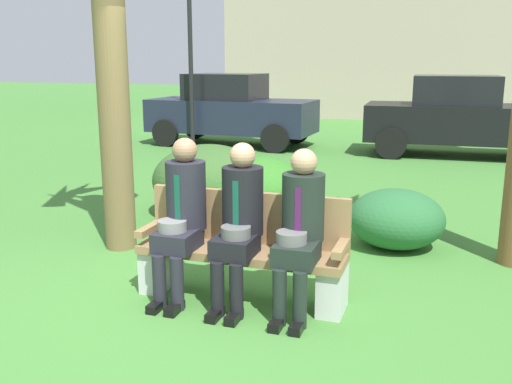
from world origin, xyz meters
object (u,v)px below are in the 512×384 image
object	(u,v)px
seated_man_left	(182,211)
seated_man_middle	(239,217)
park_bench	(243,251)
shrub_far_lawn	(209,180)
seated_man_right	(300,224)
street_lamp	(190,40)
shrub_mid_lawn	(396,219)
shrub_near_bench	(256,189)
parked_car_near	(230,110)
parked_car_far	(460,116)

from	to	relation	value
seated_man_left	seated_man_middle	distance (m)	0.51
park_bench	shrub_far_lawn	bearing A→B (deg)	119.03
seated_man_right	street_lamp	xyz separation A→B (m)	(-4.42, 7.62, 1.69)
seated_man_middle	seated_man_right	xyz separation A→B (m)	(0.51, -0.00, -0.01)
shrub_mid_lawn	shrub_far_lawn	bearing A→B (deg)	166.23
shrub_near_bench	seated_man_left	bearing A→B (deg)	-86.43
seated_man_middle	parked_car_near	distance (m)	9.19
seated_man_right	parked_car_far	size ratio (longest dim) A/B	0.33
park_bench	parked_car_far	xyz separation A→B (m)	(1.81, 8.42, 0.42)
seated_man_left	parked_car_near	world-z (taller)	parked_car_near
seated_man_middle	street_lamp	bearing A→B (deg)	117.17
seated_man_right	parked_car_near	xyz separation A→B (m)	(-3.85, 8.56, 0.11)
seated_man_middle	parked_car_far	world-z (taller)	parked_car_far
seated_man_left	seated_man_right	distance (m)	1.02
parked_car_far	shrub_near_bench	bearing A→B (deg)	-111.91
seated_man_left	street_lamp	size ratio (longest dim) A/B	0.34
parked_car_far	seated_man_middle	bearing A→B (deg)	-101.88
park_bench	shrub_near_bench	world-z (taller)	park_bench
shrub_far_lawn	parked_car_far	distance (m)	6.82
park_bench	street_lamp	distance (m)	8.68
parked_car_far	seated_man_left	bearing A→B (deg)	-105.14
parked_car_near	parked_car_far	world-z (taller)	same
street_lamp	seated_man_left	bearing A→B (deg)	-65.96
shrub_near_bench	seated_man_middle	bearing A→B (deg)	-74.65
street_lamp	shrub_mid_lawn	bearing A→B (deg)	-48.75
park_bench	shrub_far_lawn	distance (m)	2.71
seated_man_right	shrub_mid_lawn	xyz separation A→B (m)	(0.60, 1.90, -0.41)
street_lamp	shrub_far_lawn	bearing A→B (deg)	-63.24
seated_man_left	street_lamp	xyz separation A→B (m)	(-3.40, 7.62, 1.67)
seated_man_right	seated_man_middle	bearing A→B (deg)	179.75
street_lamp	seated_man_right	bearing A→B (deg)	-59.90
park_bench	seated_man_right	world-z (taller)	seated_man_right
shrub_far_lawn	park_bench	bearing A→B (deg)	-60.97
park_bench	seated_man_middle	distance (m)	0.35
seated_man_left	shrub_far_lawn	distance (m)	2.64
shrub_near_bench	street_lamp	distance (m)	6.45
seated_man_right	parked_car_near	world-z (taller)	parked_car_near
seated_man_middle	shrub_mid_lawn	xyz separation A→B (m)	(1.10, 1.90, -0.42)
seated_man_right	shrub_mid_lawn	size ratio (longest dim) A/B	1.28
shrub_near_bench	parked_car_near	bearing A→B (deg)	113.62
park_bench	seated_man_right	bearing A→B (deg)	-13.84
street_lamp	parked_car_far	bearing A→B (deg)	9.19
shrub_mid_lawn	parked_car_far	xyz separation A→B (m)	(0.69, 6.64, 0.52)
seated_man_left	shrub_mid_lawn	world-z (taller)	seated_man_left
seated_man_right	parked_car_near	size ratio (longest dim) A/B	0.33
seated_man_middle	street_lamp	size ratio (longest dim) A/B	0.33
seated_man_left	parked_car_near	distance (m)	9.01
park_bench	shrub_near_bench	bearing A→B (deg)	105.86
seated_man_left	shrub_near_bench	size ratio (longest dim) A/B	1.03
park_bench	parked_car_near	bearing A→B (deg)	111.58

